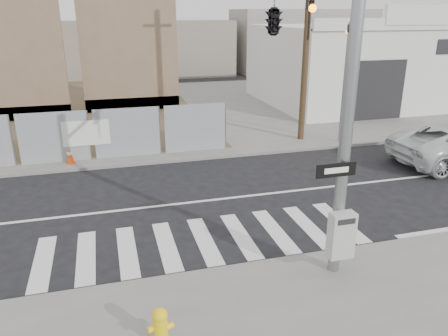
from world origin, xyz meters
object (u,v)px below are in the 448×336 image
object	(u,v)px
signal_pole	(294,50)
fire_hydrant	(161,327)
traffic_cone_d	(70,156)
auto_shop	(359,64)

from	to	relation	value
signal_pole	fire_hydrant	distance (m)	7.23
signal_pole	traffic_cone_d	size ratio (longest dim) A/B	11.34
signal_pole	traffic_cone_d	bearing A→B (deg)	132.37
signal_pole	fire_hydrant	world-z (taller)	signal_pole
signal_pole	auto_shop	world-z (taller)	signal_pole
traffic_cone_d	fire_hydrant	bearing A→B (deg)	-79.41
auto_shop	signal_pole	bearing A→B (deg)	-127.46
fire_hydrant	traffic_cone_d	distance (m)	11.04
signal_pole	fire_hydrant	bearing A→B (deg)	-135.26
auto_shop	traffic_cone_d	xyz separation A→B (m)	(-17.67, -8.25, -2.11)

